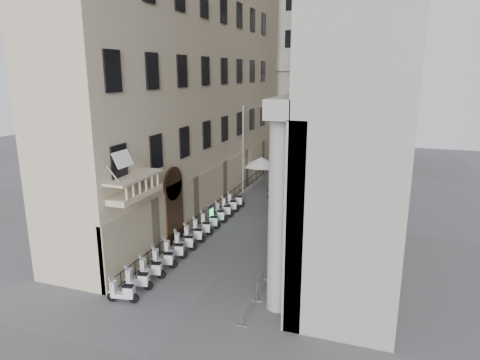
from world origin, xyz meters
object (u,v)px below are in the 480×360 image
at_px(info_kiosk, 210,216).
at_px(street_lamp, 247,143).
at_px(security_tent, 261,162).
at_px(pedestrian_a, 270,194).
at_px(pedestrian_b, 325,180).
at_px(scooter_0, 124,302).

bearing_deg(info_kiosk, street_lamp, 94.33).
bearing_deg(security_tent, pedestrian_a, -66.05).
relative_size(security_tent, street_lamp, 0.43).
height_order(street_lamp, info_kiosk, street_lamp).
bearing_deg(info_kiosk, security_tent, 93.47).
relative_size(security_tent, pedestrian_a, 1.98).
xyz_separation_m(pedestrian_a, pedestrian_b, (3.88, 7.40, -0.12)).
xyz_separation_m(scooter_0, pedestrian_b, (6.66, 26.81, 0.86)).
bearing_deg(scooter_0, pedestrian_b, -25.43).
distance_m(scooter_0, street_lamp, 21.83).
xyz_separation_m(security_tent, street_lamp, (-0.23, -4.35, 2.73)).
distance_m(security_tent, street_lamp, 5.14).
relative_size(info_kiosk, pedestrian_a, 0.83).
bearing_deg(security_tent, scooter_0, -90.15).
bearing_deg(street_lamp, security_tent, 95.59).
height_order(pedestrian_a, pedestrian_b, pedestrian_a).
bearing_deg(pedestrian_b, security_tent, 32.40).
xyz_separation_m(info_kiosk, pedestrian_a, (3.01, 7.10, 0.15)).
distance_m(scooter_0, pedestrian_b, 27.64).
bearing_deg(pedestrian_b, scooter_0, 97.36).
xyz_separation_m(scooter_0, security_tent, (0.07, 25.52, 2.61)).
relative_size(street_lamp, pedestrian_a, 4.57).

